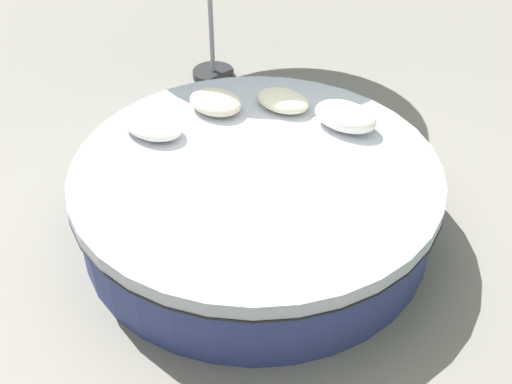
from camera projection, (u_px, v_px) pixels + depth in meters
The scene contains 6 objects.
ground_plane at pixel (256, 228), 5.05m from camera, with size 16.00×16.00×0.00m, color gray.
round_bed at pixel (256, 198), 4.86m from camera, with size 2.71×2.71×0.61m.
throw_pillow_0 at pixel (345, 116), 5.01m from camera, with size 0.51×0.32×0.21m, color white.
throw_pillow_1 at pixel (283, 101), 5.26m from camera, with size 0.46×0.31×0.14m, color beige.
throw_pillow_2 at pixel (216, 102), 5.23m from camera, with size 0.46×0.35×0.16m, color beige.
throw_pillow_3 at pixel (153, 125), 4.97m from camera, with size 0.52×0.35×0.15m, color white.
Camera 1 is at (-2.14, 3.11, 3.37)m, focal length 45.45 mm.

